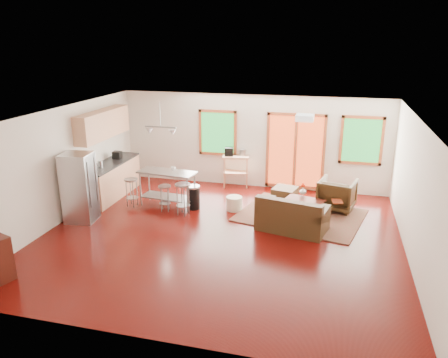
% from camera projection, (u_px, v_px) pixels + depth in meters
% --- Properties ---
extents(floor, '(7.50, 7.00, 0.02)m').
position_uv_depth(floor, '(221.00, 237.00, 9.36)').
color(floor, '#380503').
rests_on(floor, ground).
extents(ceiling, '(7.50, 7.00, 0.02)m').
position_uv_depth(ceiling, '(220.00, 115.00, 8.56)').
color(ceiling, white).
rests_on(ceiling, ground).
extents(back_wall, '(7.50, 0.02, 2.60)m').
position_uv_depth(back_wall, '(253.00, 141.00, 12.19)').
color(back_wall, silver).
rests_on(back_wall, ground).
extents(left_wall, '(0.02, 7.00, 2.60)m').
position_uv_depth(left_wall, '(60.00, 166.00, 9.85)').
color(left_wall, silver).
rests_on(left_wall, ground).
extents(right_wall, '(0.02, 7.00, 2.60)m').
position_uv_depth(right_wall, '(417.00, 194.00, 8.07)').
color(right_wall, silver).
rests_on(right_wall, ground).
extents(front_wall, '(7.50, 0.02, 2.60)m').
position_uv_depth(front_wall, '(152.00, 258.00, 5.73)').
color(front_wall, silver).
rests_on(front_wall, ground).
extents(window_left, '(1.10, 0.05, 1.30)m').
position_uv_depth(window_left, '(218.00, 133.00, 12.32)').
color(window_left, '#16501E').
rests_on(window_left, back_wall).
extents(french_doors, '(1.60, 0.05, 2.10)m').
position_uv_depth(french_doors, '(295.00, 151.00, 11.92)').
color(french_doors, '#A43716').
rests_on(french_doors, back_wall).
extents(window_right, '(1.10, 0.05, 1.30)m').
position_uv_depth(window_right, '(361.00, 141.00, 11.40)').
color(window_right, '#16501E').
rests_on(window_right, back_wall).
extents(rug, '(3.20, 2.72, 0.03)m').
position_uv_depth(rug, '(300.00, 215.00, 10.43)').
color(rug, '#515E37').
rests_on(rug, floor).
extents(loveseat, '(1.63, 1.14, 0.79)m').
position_uv_depth(loveseat, '(292.00, 217.00, 9.57)').
color(loveseat, '#2F2110').
rests_on(loveseat, floor).
extents(coffee_table, '(1.03, 0.78, 0.36)m').
position_uv_depth(coffee_table, '(304.00, 202.00, 10.44)').
color(coffee_table, '#38120B').
rests_on(coffee_table, floor).
extents(armchair, '(0.99, 0.95, 0.86)m').
position_uv_depth(armchair, '(337.00, 193.00, 10.71)').
color(armchair, '#2F2110').
rests_on(armchair, floor).
extents(ottoman, '(0.68, 0.68, 0.38)m').
position_uv_depth(ottoman, '(285.00, 195.00, 11.28)').
color(ottoman, '#2F2110').
rests_on(ottoman, floor).
extents(pouf, '(0.39, 0.39, 0.34)m').
position_uv_depth(pouf, '(234.00, 203.00, 10.75)').
color(pouf, '#EFEECC').
rests_on(pouf, floor).
extents(vase, '(0.21, 0.21, 0.28)m').
position_uv_depth(vase, '(303.00, 190.00, 10.67)').
color(vase, silver).
rests_on(vase, coffee_table).
extents(book, '(0.24, 0.07, 0.31)m').
position_uv_depth(book, '(333.00, 196.00, 10.16)').
color(book, maroon).
rests_on(book, coffee_table).
extents(cabinets, '(0.64, 2.24, 2.30)m').
position_uv_depth(cabinets, '(109.00, 163.00, 11.47)').
color(cabinets, tan).
rests_on(cabinets, floor).
extents(refrigerator, '(0.72, 0.70, 1.60)m').
position_uv_depth(refrigerator, '(80.00, 188.00, 9.96)').
color(refrigerator, '#B7BABC').
rests_on(refrigerator, floor).
extents(island, '(1.48, 0.71, 0.91)m').
position_uv_depth(island, '(167.00, 182.00, 10.88)').
color(island, '#B7BABC').
rests_on(island, floor).
extents(cup, '(0.15, 0.13, 0.13)m').
position_uv_depth(cup, '(173.00, 168.00, 10.69)').
color(cup, white).
rests_on(cup, island).
extents(bar_stool_a, '(0.37, 0.37, 0.71)m').
position_uv_depth(bar_stool_a, '(131.00, 186.00, 10.90)').
color(bar_stool_a, '#B7BABC').
rests_on(bar_stool_a, floor).
extents(bar_stool_b, '(0.37, 0.37, 0.65)m').
position_uv_depth(bar_stool_b, '(165.00, 192.00, 10.61)').
color(bar_stool_b, '#B7BABC').
rests_on(bar_stool_b, floor).
extents(bar_stool_c, '(0.44, 0.44, 0.78)m').
position_uv_depth(bar_stool_c, '(183.00, 192.00, 10.34)').
color(bar_stool_c, '#B7BABC').
rests_on(bar_stool_c, floor).
extents(trash_can, '(0.34, 0.34, 0.59)m').
position_uv_depth(trash_can, '(194.00, 197.00, 10.80)').
color(trash_can, black).
rests_on(trash_can, floor).
extents(kitchen_cart, '(0.83, 0.63, 1.13)m').
position_uv_depth(kitchen_cart, '(235.00, 160.00, 12.31)').
color(kitchen_cart, tan).
rests_on(kitchen_cart, floor).
extents(ceiling_flush, '(0.35, 0.35, 0.12)m').
position_uv_depth(ceiling_flush, '(305.00, 118.00, 8.75)').
color(ceiling_flush, white).
rests_on(ceiling_flush, ceiling).
extents(pendant_light, '(0.80, 0.18, 0.79)m').
position_uv_depth(pendant_light, '(161.00, 131.00, 10.61)').
color(pendant_light, gray).
rests_on(pendant_light, ceiling).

